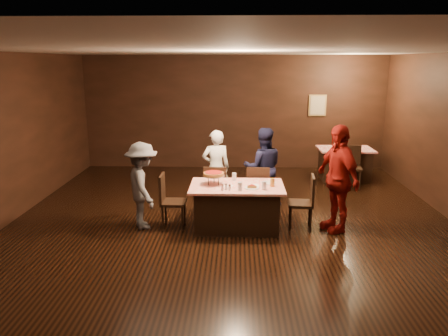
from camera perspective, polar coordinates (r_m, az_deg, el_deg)
The scene contains 23 objects.
room at distance 6.72m, azimuth 1.08°, elevation 7.81°, with size 10.00×10.04×3.02m.
main_table at distance 7.59m, azimuth 1.68°, elevation -5.07°, with size 1.60×1.00×0.77m, color red.
back_table at distance 11.10m, azimuth 15.46°, elevation 0.53°, with size 1.30×0.90×0.77m, color #A40C0A.
chair_far_left at distance 8.29m, azimuth -1.08°, elevation -2.78°, with size 0.42×0.42×0.95m, color black.
chair_far_right at distance 8.29m, azimuth 4.46°, elevation -2.82°, with size 0.42×0.42×0.95m, color black.
chair_end_left at distance 7.64m, azimuth -6.62°, elevation -4.32°, with size 0.42×0.42×0.95m, color black.
chair_end_right at distance 7.64m, azimuth 9.98°, elevation -4.43°, with size 0.42×0.42×0.95m, color black.
chair_back_near at distance 10.42m, azimuth 16.37°, elevation 0.12°, with size 0.42×0.42×0.95m, color black.
chair_back_far at distance 11.65m, azimuth 14.81°, elevation 1.64°, with size 0.42×0.42×0.95m, color black.
diner_white_jacket at distance 8.69m, azimuth -1.06°, elevation 0.00°, with size 0.56×0.37×1.53m, color white.
diner_navy_hoodie at distance 8.62m, azimuth 5.12°, elevation 0.04°, with size 0.77×0.60×1.59m, color black.
diner_grey_knit at distance 7.64m, azimuth -10.61°, elevation -2.27°, with size 0.98×0.56×1.51m, color slate.
diner_red_shirt at distance 7.59m, azimuth 14.60°, elevation -1.32°, with size 1.07×0.45×1.83m, color maroon.
pizza_stand at distance 7.48m, azimuth -1.36°, elevation -0.81°, with size 0.38×0.38×0.22m.
plate_with_slice at distance 7.30m, azimuth 3.66°, elevation -2.49°, with size 0.25×0.25×0.06m.
plate_empty at distance 7.64m, azimuth 5.83°, elevation -1.93°, with size 0.25×0.25×0.01m, color white.
glass_front_left at distance 7.17m, azimuth 2.10°, elevation -2.40°, with size 0.08×0.08×0.14m, color silver.
glass_front_right at distance 7.23m, azimuth 5.27°, elevation -2.31°, with size 0.08×0.08×0.14m, color silver.
glass_amber at distance 7.43m, azimuth 6.33°, elevation -1.89°, with size 0.08×0.08×0.14m, color #BF7F26.
glass_back at distance 7.74m, azimuth 1.33°, elevation -1.16°, with size 0.08×0.08×0.14m, color silver.
condiments at distance 7.19m, azimuth 0.26°, elevation -2.51°, with size 0.17×0.10×0.09m.
napkin_center at distance 7.48m, azimuth 4.00°, elevation -2.27°, with size 0.16×0.16×0.01m, color white.
napkin_left at distance 7.43m, azimuth 0.54°, elevation -2.35°, with size 0.16×0.16×0.01m, color white.
Camera 1 is at (0.08, -6.67, 2.84)m, focal length 35.00 mm.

